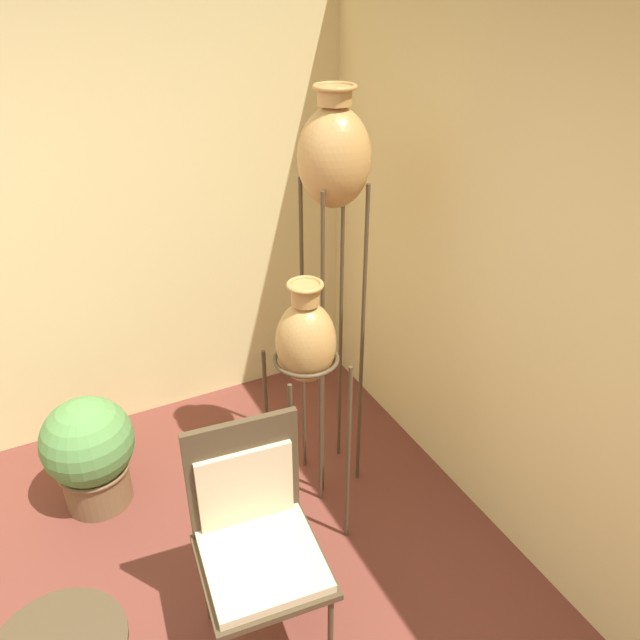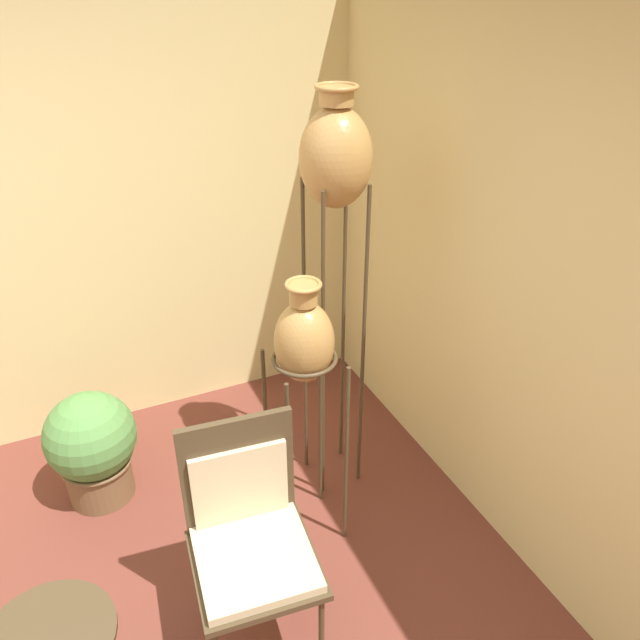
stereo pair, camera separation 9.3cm
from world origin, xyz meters
TOP-DOWN VIEW (x-y plane):
  - wall_right at (2.13, 0.00)m, footprint 0.06×8.19m
  - vase_stand_tall at (1.50, 1.04)m, footprint 0.33×0.33m
  - vase_stand_medium at (1.21, 0.73)m, footprint 0.31×0.31m
  - chair at (0.77, 0.30)m, footprint 0.54×0.54m
  - potted_plant at (0.26, 1.42)m, footprint 0.48×0.48m

SIDE VIEW (x-z plane):
  - potted_plant at x=0.26m, z-range 0.02..0.68m
  - chair at x=0.77m, z-range 0.08..1.14m
  - vase_stand_medium at x=1.21m, z-range 0.40..1.84m
  - wall_right at x=2.13m, z-range 0.00..2.70m
  - vase_stand_tall at x=1.50m, z-range 0.73..2.88m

